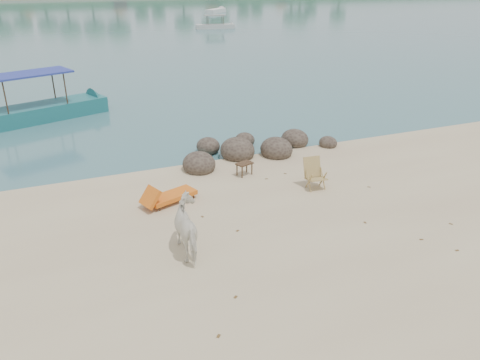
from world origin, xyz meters
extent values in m
plane|color=#35666B|center=(0.00, 90.00, 0.00)|extent=(400.00, 400.00, 0.00)
ellipsoid|color=#302620|center=(-0.85, 5.38, 0.20)|extent=(1.13, 1.24, 0.85)
ellipsoid|color=#302620|center=(0.85, 6.08, 0.22)|extent=(1.26, 1.39, 0.95)
ellipsoid|color=#302620|center=(2.25, 5.68, 0.21)|extent=(1.18, 1.30, 0.89)
ellipsoid|color=#302620|center=(3.45, 6.48, 0.19)|extent=(1.06, 1.17, 0.79)
ellipsoid|color=#302620|center=(4.55, 5.78, 0.12)|extent=(0.69, 0.76, 0.52)
ellipsoid|color=#302620|center=(0.05, 7.08, 0.16)|extent=(0.89, 0.98, 0.67)
ellipsoid|color=#302620|center=(1.65, 7.28, 0.14)|extent=(0.78, 0.85, 0.58)
imported|color=white|center=(-2.58, 0.50, 0.66)|extent=(0.75, 1.57, 1.31)
plane|color=brown|center=(2.99, -1.18, 0.01)|extent=(0.13, 0.13, 0.00)
plane|color=brown|center=(-2.24, -1.54, 0.01)|extent=(0.14, 0.14, 0.00)
plane|color=brown|center=(2.20, 0.10, 0.01)|extent=(0.11, 0.11, 0.00)
plane|color=brown|center=(3.70, 1.97, 0.01)|extent=(0.14, 0.14, 0.00)
plane|color=brown|center=(-1.80, 2.08, 0.01)|extent=(0.13, 0.13, 0.00)
plane|color=brown|center=(4.30, -0.83, 0.01)|extent=(0.14, 0.14, 0.00)
plane|color=brown|center=(3.44, -1.91, 0.01)|extent=(0.11, 0.11, 0.00)
plane|color=brown|center=(1.73, 3.94, 0.01)|extent=(0.14, 0.14, 0.00)
plane|color=brown|center=(-2.96, -2.49, 0.01)|extent=(0.14, 0.14, 0.00)
plane|color=brown|center=(0.96, 3.77, 0.01)|extent=(0.12, 0.12, 0.00)
plane|color=brown|center=(-1.18, 0.99, 0.01)|extent=(0.13, 0.13, 0.00)
camera|label=1|loc=(-5.14, -8.93, 6.25)|focal=35.00mm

